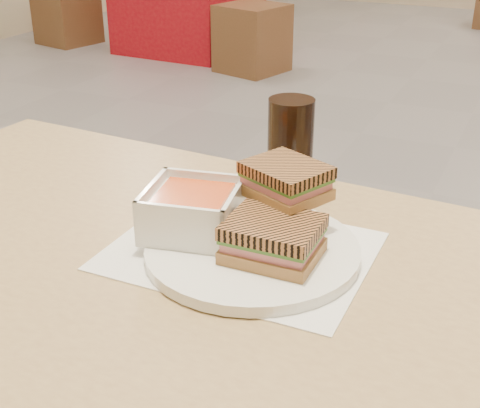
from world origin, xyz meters
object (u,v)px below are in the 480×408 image
at_px(bg_chair_0l, 67,15).
at_px(bg_chair_0r, 252,38).
at_px(plate, 252,251).
at_px(cola_glass, 290,147).
at_px(main_table, 169,319).
at_px(soup_bowl, 193,212).
at_px(panini_lower, 273,239).

bearing_deg(bg_chair_0l, bg_chair_0r, -6.57).
bearing_deg(plate, cola_glass, 98.63).
distance_m(main_table, soup_bowl, 0.17).
relative_size(plate, panini_lower, 2.44).
height_order(soup_bowl, cola_glass, cola_glass).
bearing_deg(bg_chair_0r, plate, -65.89).
bearing_deg(panini_lower, soup_bowl, 171.23).
bearing_deg(soup_bowl, cola_glass, 74.62).
height_order(main_table, bg_chair_0l, main_table).
relative_size(main_table, panini_lower, 10.12).
bearing_deg(cola_glass, bg_chair_0r, 115.05).
xyz_separation_m(soup_bowl, bg_chair_0r, (-1.52, 3.61, -0.56)).
height_order(plate, cola_glass, cola_glass).
xyz_separation_m(main_table, panini_lower, (0.15, 0.02, 0.16)).
height_order(plate, panini_lower, panini_lower).
height_order(cola_glass, bg_chair_0l, cola_glass).
bearing_deg(bg_chair_0r, soup_bowl, -67.13).
bearing_deg(main_table, soup_bowl, 65.12).
distance_m(plate, panini_lower, 0.05).
height_order(panini_lower, cola_glass, cola_glass).
xyz_separation_m(soup_bowl, panini_lower, (0.13, -0.02, -0.00)).
bearing_deg(cola_glass, panini_lower, -73.71).
xyz_separation_m(bg_chair_0l, bg_chair_0r, (1.79, -0.21, -0.00)).
bearing_deg(panini_lower, main_table, -170.77).
relative_size(soup_bowl, bg_chair_0l, 0.30).
bearing_deg(cola_glass, plate, -81.37).
xyz_separation_m(plate, bg_chair_0r, (-1.62, 3.61, -0.53)).
height_order(plate, bg_chair_0r, plate).
bearing_deg(cola_glass, main_table, -107.07).
xyz_separation_m(main_table, bg_chair_0r, (-1.50, 3.65, -0.40)).
height_order(plate, bg_chair_0l, plate).
height_order(plate, soup_bowl, soup_bowl).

